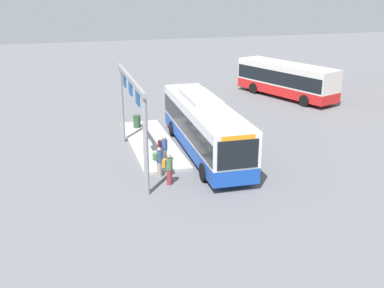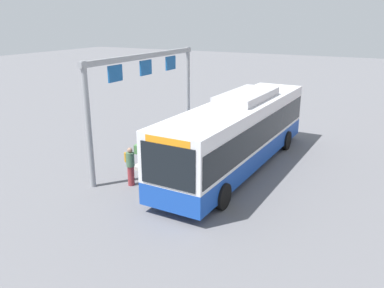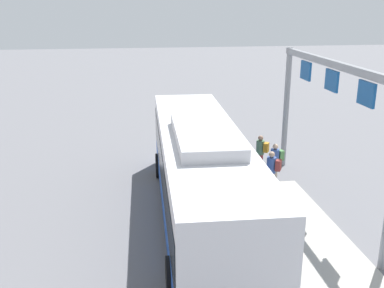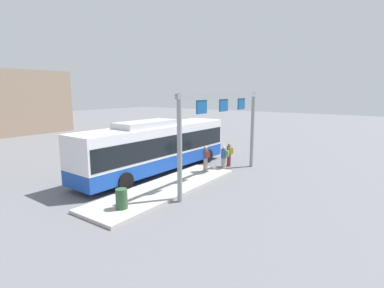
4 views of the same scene
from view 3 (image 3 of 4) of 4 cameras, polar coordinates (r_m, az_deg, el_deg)
The scene contains 7 objects.
ground_plane at distance 15.22m, azimuth 1.09°, elevation -9.77°, with size 120.00×120.00×0.00m, color slate.
platform_curb at distance 13.88m, azimuth 14.65°, elevation -12.92°, with size 10.00×2.80×0.16m, color #B2ADA3.
bus_main at distance 14.47m, azimuth 1.13°, elevation -3.40°, with size 12.06×2.96×3.46m.
person_boarding at distance 19.19m, azimuth 8.72°, elevation -1.17°, with size 0.54×0.60×1.67m.
person_waiting_near at distance 18.19m, azimuth 10.52°, elevation -2.33°, with size 0.41×0.57×1.67m.
person_waiting_mid at distance 16.74m, azimuth 10.10°, elevation -3.50°, with size 0.53×0.61×1.67m.
platform_sign_gantry at distance 15.94m, azimuth 17.08°, elevation 4.97°, with size 8.73×0.24×5.20m.
Camera 3 is at (-13.35, 2.14, 6.99)m, focal length 41.96 mm.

